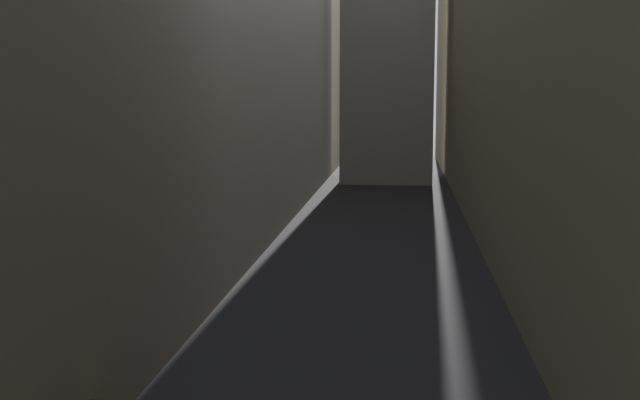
{
  "coord_description": "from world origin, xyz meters",
  "views": [
    {
      "loc": [
        1.47,
        2.01,
        8.12
      ],
      "look_at": [
        0.0,
        16.34,
        6.18
      ],
      "focal_mm": 45.38,
      "sensor_mm": 36.0,
      "label": 1
    }
  ],
  "objects": [
    {
      "name": "building_block_right",
      "position": [
        12.64,
        50.0,
        11.73
      ],
      "size": [
        14.28,
        108.0,
        23.46
      ],
      "primitive_type": "cube",
      "color": "gray",
      "rests_on": "ground"
    },
    {
      "name": "ground_plane",
      "position": [
        0.0,
        48.0,
        0.0
      ],
      "size": [
        264.0,
        264.0,
        0.0
      ],
      "primitive_type": "plane",
      "color": "#232326"
    },
    {
      "name": "building_block_left",
      "position": [
        -12.94,
        50.0,
        12.65
      ],
      "size": [
        14.88,
        108.0,
        25.3
      ],
      "primitive_type": "cube",
      "color": "#756B5B",
      "rests_on": "ground"
    }
  ]
}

